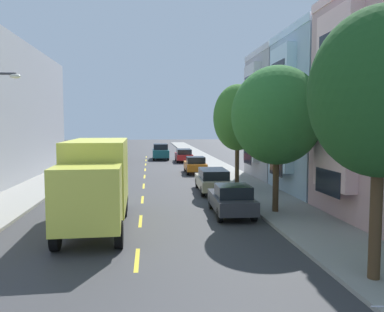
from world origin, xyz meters
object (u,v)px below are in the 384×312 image
street_tree_nearest (380,93)px  parked_wagon_champagne (213,180)px  street_tree_third (237,118)px  parked_sedan_silver (115,150)px  street_tree_second (277,115)px  delivery_box_truck (97,178)px  parked_hatchback_charcoal (232,200)px  parked_suv_burgundy (107,154)px  parked_hatchback_orange (195,165)px  parked_wagon_red (184,155)px  moving_teal_sedan (161,151)px

street_tree_nearest → parked_wagon_champagne: bearing=97.8°
street_tree_nearest → street_tree_third: 16.44m
street_tree_third → parked_sedan_silver: (-10.78, 28.56, -4.01)m
street_tree_second → delivery_box_truck: size_ratio=0.86×
street_tree_third → parked_hatchback_charcoal: (-2.14, -8.24, -4.01)m
street_tree_third → parked_sedan_silver: 30.79m
parked_suv_burgundy → parked_wagon_champagne: parked_suv_burgundy is taller
parked_hatchback_orange → parked_wagon_champagne: same height
delivery_box_truck → parked_suv_burgundy: bearing=95.2°
parked_hatchback_charcoal → street_tree_nearest: bearing=-75.4°
street_tree_nearest → parked_hatchback_charcoal: 9.51m
delivery_box_truck → parked_wagon_red: size_ratio=1.69×
parked_hatchback_orange → parked_sedan_silver: bearing=113.1°
parked_wagon_champagne → street_tree_nearest: bearing=-82.2°
parked_hatchback_orange → parked_wagon_red: bearing=90.4°
street_tree_third → parked_suv_burgundy: (-10.75, 18.67, -3.78)m
street_tree_third → parked_hatchback_orange: bearing=103.9°
street_tree_second → parked_hatchback_charcoal: street_tree_second is taller
street_tree_third → delivery_box_truck: size_ratio=0.86×
moving_teal_sedan → street_tree_third: bearing=-78.4°
parked_hatchback_orange → parked_wagon_champagne: 9.76m
parked_suv_burgundy → parked_wagon_red: (8.73, 0.08, -0.18)m
parked_sedan_silver → parked_wagon_champagne: (8.78, -30.43, 0.05)m
street_tree_third → parked_wagon_champagne: bearing=-136.9°
delivery_box_truck → parked_wagon_champagne: 9.76m
street_tree_third → parked_wagon_red: 19.27m
parked_suv_burgundy → parked_sedan_silver: size_ratio=1.06×
moving_teal_sedan → parked_hatchback_orange: bearing=-79.7°
street_tree_second → parked_hatchback_orange: (-1.96, 16.11, -3.95)m
delivery_box_truck → parked_suv_burgundy: (-2.54, 27.98, -1.03)m
parked_sedan_silver → parked_wagon_red: bearing=-48.2°
parked_hatchback_orange → parked_suv_burgundy: 13.91m
delivery_box_truck → parked_hatchback_charcoal: 6.29m
street_tree_second → street_tree_third: bearing=90.0°
parked_suv_burgundy → moving_teal_sedan: size_ratio=1.00×
street_tree_nearest → delivery_box_truck: size_ratio=0.90×
street_tree_third → parked_suv_burgundy: bearing=119.9°
delivery_box_truck → parked_wagon_champagne: delivery_box_truck is taller
street_tree_nearest → parked_suv_burgundy: bearing=107.0°
street_tree_third → parked_sedan_silver: size_ratio=1.52×
parked_hatchback_orange → parked_wagon_red: (-0.07, 10.86, 0.05)m
street_tree_nearest → delivery_box_truck: (-8.21, 7.13, -3.08)m
delivery_box_truck → parked_wagon_red: (6.18, 28.06, -1.21)m
parked_suv_burgundy → parked_wagon_red: 8.73m
street_tree_nearest → street_tree_third: (-0.00, 16.43, -0.33)m
parked_wagon_champagne → parked_wagon_red: 20.63m
delivery_box_truck → moving_teal_sedan: size_ratio=1.67×
street_tree_nearest → parked_wagon_red: bearing=93.3°
delivery_box_truck → parked_wagon_red: delivery_box_truck is taller
parked_wagon_red → delivery_box_truck: bearing=-102.4°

